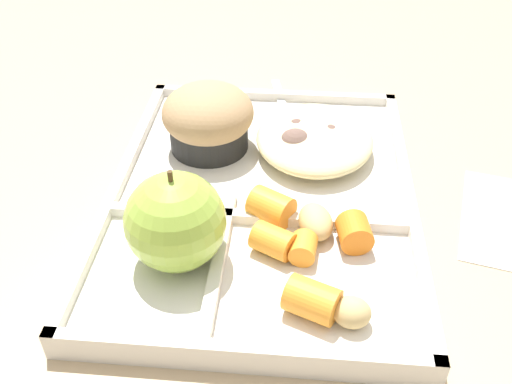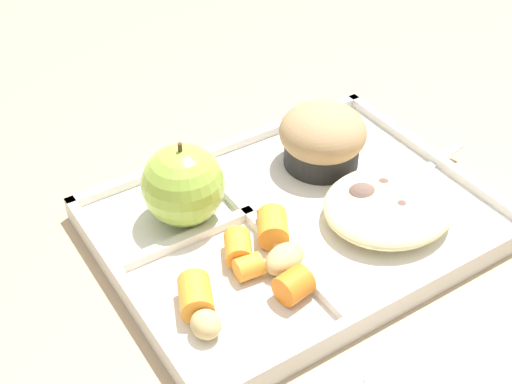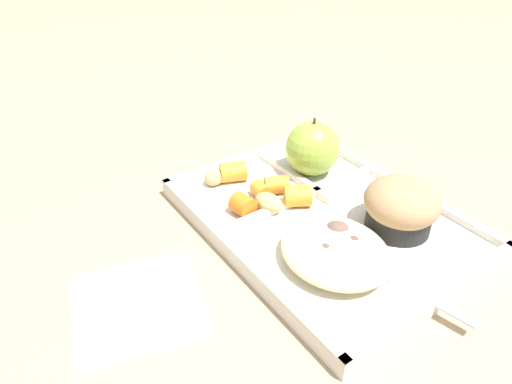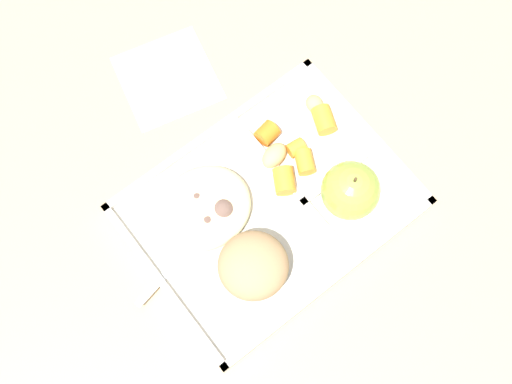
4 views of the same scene
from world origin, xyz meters
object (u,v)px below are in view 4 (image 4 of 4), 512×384
green_apple (351,190)px  bran_muffin (253,267)px  plastic_fork (187,250)px  lunch_tray (270,206)px

green_apple → bran_muffin: 0.15m
bran_muffin → plastic_fork: bran_muffin is taller
lunch_tray → bran_muffin: size_ratio=4.00×
lunch_tray → plastic_fork: (0.12, -0.02, 0.01)m
bran_muffin → plastic_fork: 0.09m
lunch_tray → plastic_fork: size_ratio=2.17×
plastic_fork → green_apple: bearing=160.2°
lunch_tray → green_apple: green_apple is taller
lunch_tray → green_apple: (-0.08, 0.05, 0.04)m
green_apple → plastic_fork: green_apple is taller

